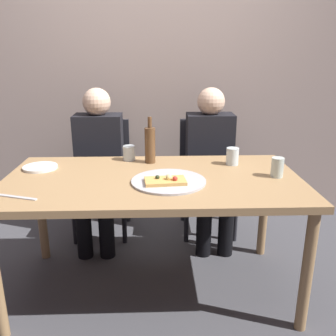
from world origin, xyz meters
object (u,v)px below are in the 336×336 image
Objects in this scene: wine_bottle at (150,144)px; guest_in_sweater at (98,160)px; plate_stack at (40,167)px; chair_right at (207,168)px; dining_table at (153,189)px; tumbler_far at (129,153)px; wine_glass at (232,156)px; tumbler_near at (277,167)px; pizza_tray at (169,181)px; chair_left at (102,170)px; table_knife at (17,197)px; pizza_slice_last at (166,181)px; guest_in_beanie at (211,159)px.

wine_bottle is 0.25× the size of guest_in_sweater.
plate_stack is 1.33m from chair_right.
tumbler_far is at bearing 113.85° from dining_table.
plate_stack is at bearing -177.91° from wine_glass.
chair_right is at bearing 107.62° from tumbler_near.
tumbler_far is (-0.14, 0.06, -0.07)m from wine_bottle.
dining_table is 4.10× the size of pizza_tray.
tumbler_far is at bearing 169.51° from wine_glass.
chair_left is at bearing 118.20° from tumbler_far.
chair_right reaches higher than dining_table.
dining_table is 0.41m from tumbler_far.
pizza_tray is 3.81× the size of wine_glass.
wine_bottle reaches higher than table_knife.
table_knife is (-0.51, -0.64, -0.05)m from tumbler_far.
wine_glass reaches higher than pizza_slice_last.
pizza_slice_last is (0.07, -0.12, 0.10)m from dining_table.
wine_glass is at bearing -6.79° from wine_bottle.
dining_table is 0.82m from guest_in_beanie.
wine_bottle is 2.62× the size of tumbler_near.
tumbler_near is at bearing 111.10° from guest_in_beanie.
dining_table is at bearing -66.15° from tumbler_far.
pizza_slice_last is 1.05× the size of table_knife.
pizza_tray is 1.08m from chair_left.
guest_in_beanie is (1.11, 0.97, -0.10)m from table_knife.
wine_glass is (0.42, 0.32, 0.05)m from pizza_tray.
chair_left reaches higher than plate_stack.
chair_left is at bearing 96.12° from table_knife.
wine_bottle is 1.44× the size of plate_stack.
wine_glass is (0.66, -0.12, 0.01)m from tumbler_far.
tumbler_near is at bearing -22.90° from wine_bottle.
pizza_slice_last is 0.78× the size of wine_bottle.
dining_table is 17.48× the size of tumbler_far.
chair_left reaches higher than tumbler_far.
wine_bottle is at bearing 8.91° from plate_stack.
wine_bottle is 0.64m from guest_in_beanie.
pizza_slice_last is 1.12× the size of plate_stack.
chair_left is (-0.26, 0.49, -0.27)m from tumbler_far.
chair_left is at bearing 0.00° from chair_right.
tumbler_near is 0.55× the size of plate_stack.
pizza_slice_last is 0.26× the size of chair_right.
tumbler_near is 0.52× the size of table_knife.
wine_glass is at bearing 146.56° from chair_left.
plate_stack is (-0.68, -0.11, -0.11)m from wine_bottle.
pizza_slice_last is 1.06m from chair_right.
plate_stack is 0.75m from chair_left.
tumbler_near is at bearing 107.62° from chair_right.
plate_stack is at bearing -162.70° from tumbler_far.
pizza_slice_last is 0.20× the size of guest_in_beanie.
guest_in_sweater is at bearing 9.99° from chair_right.
guest_in_beanie is at bearing 170.01° from chair_left.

